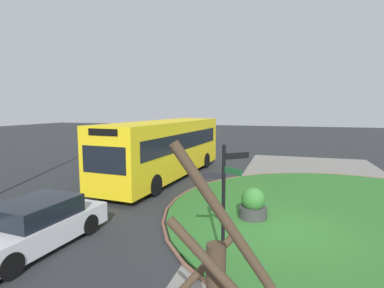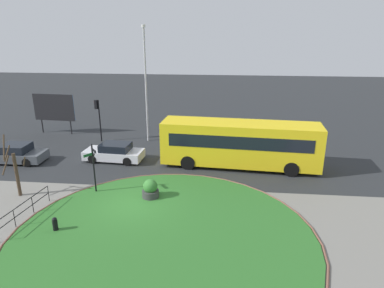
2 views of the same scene
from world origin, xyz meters
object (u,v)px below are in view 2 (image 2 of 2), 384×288
at_px(planter_near_signpost, 150,190).
at_px(billboard_left, 54,108).
at_px(bollard_foreground, 55,224).
at_px(lamppost_tall, 146,82).
at_px(bus_yellow, 240,143).
at_px(car_near_lane, 15,154).
at_px(traffic_light_near, 98,111).
at_px(car_far_lane, 114,153).
at_px(signpost_directional, 93,165).
at_px(street_tree_bare, 15,170).

bearing_deg(planter_near_signpost, billboard_left, 133.94).
bearing_deg(bollard_foreground, lamppost_tall, 85.04).
xyz_separation_m(bollard_foreground, bus_yellow, (9.06, 9.27, 1.33)).
bearing_deg(bus_yellow, car_near_lane, 6.99).
bearing_deg(car_near_lane, billboard_left, -86.92).
xyz_separation_m(car_near_lane, traffic_light_near, (4.39, 5.58, 2.05)).
height_order(car_near_lane, car_far_lane, car_near_lane).
relative_size(bus_yellow, car_far_lane, 2.50).
xyz_separation_m(lamppost_tall, billboard_left, (-9.13, 1.39, -2.72)).
xyz_separation_m(signpost_directional, street_tree_bare, (-4.39, -0.76, -0.19)).
relative_size(traffic_light_near, lamppost_tall, 0.38).
bearing_deg(billboard_left, planter_near_signpost, -42.03).
height_order(signpost_directional, street_tree_bare, street_tree_bare).
distance_m(signpost_directional, lamppost_tall, 10.93).
relative_size(bus_yellow, street_tree_bare, 3.01).
distance_m(signpost_directional, traffic_light_near, 10.50).
height_order(traffic_light_near, lamppost_tall, lamppost_tall).
xyz_separation_m(bus_yellow, street_tree_bare, (-13.03, -5.85, -0.10)).
height_order(signpost_directional, bollard_foreground, signpost_directional).
bearing_deg(lamppost_tall, planter_near_signpost, -76.61).
bearing_deg(bus_yellow, car_far_lane, 2.89).
bearing_deg(street_tree_bare, billboard_left, 107.27).
height_order(signpost_directional, bus_yellow, bus_yellow).
height_order(car_near_lane, planter_near_signpost, car_near_lane).
bearing_deg(traffic_light_near, billboard_left, -6.03).
bearing_deg(billboard_left, street_tree_bare, -68.71).
bearing_deg(planter_near_signpost, street_tree_bare, -177.04).
distance_m(traffic_light_near, street_tree_bare, 10.76).
height_order(car_far_lane, traffic_light_near, traffic_light_near).
distance_m(car_far_lane, traffic_light_near, 5.75).
xyz_separation_m(bus_yellow, billboard_left, (-16.93, 6.68, 0.71)).
relative_size(car_far_lane, lamppost_tall, 0.46).
bearing_deg(lamppost_tall, car_near_lane, -144.93).
distance_m(planter_near_signpost, street_tree_bare, 7.88).
bearing_deg(car_near_lane, lamppost_tall, -145.83).
height_order(car_near_lane, billboard_left, billboard_left).
distance_m(bollard_foreground, car_far_lane, 9.51).
xyz_separation_m(bollard_foreground, traffic_light_near, (-2.96, 14.09, 2.28)).
height_order(billboard_left, planter_near_signpost, billboard_left).
distance_m(traffic_light_near, lamppost_tall, 4.92).
bearing_deg(bollard_foreground, street_tree_bare, 139.23).
bearing_deg(car_near_lane, bollard_foreground, 129.91).
distance_m(car_near_lane, street_tree_bare, 6.19).
xyz_separation_m(planter_near_signpost, street_tree_bare, (-7.79, -0.40, 1.10)).
relative_size(billboard_left, street_tree_bare, 1.09).
relative_size(lamppost_tall, street_tree_bare, 2.64).
distance_m(signpost_directional, bollard_foreground, 4.44).
distance_m(bus_yellow, car_near_lane, 16.46).
relative_size(bus_yellow, traffic_light_near, 3.04).
relative_size(signpost_directional, billboard_left, 0.77).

